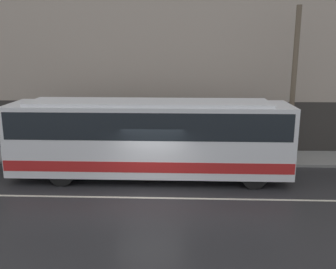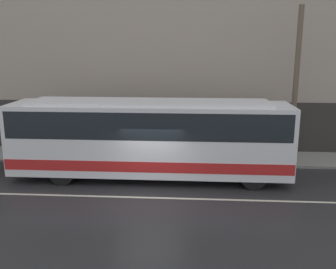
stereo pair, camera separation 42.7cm
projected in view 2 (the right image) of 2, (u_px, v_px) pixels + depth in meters
name	position (u px, v px, depth m)	size (l,w,h in m)	color
ground_plane	(149.00, 198.00, 14.47)	(60.00, 60.00, 0.00)	#262628
sidewalk	(161.00, 157.00, 19.58)	(60.00, 2.58, 0.13)	gray
building_facade	(163.00, 28.00, 19.45)	(60.00, 0.35, 13.65)	gray
lane_stripe	(149.00, 198.00, 14.47)	(54.00, 0.14, 0.01)	beige
transit_bus	(150.00, 135.00, 16.23)	(12.00, 2.56, 3.45)	silver
utility_pole_near	(295.00, 87.00, 17.59)	(0.25, 0.25, 7.41)	brown
pedestrian_waiting	(102.00, 137.00, 20.27)	(0.36, 0.36, 1.68)	#1E5933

